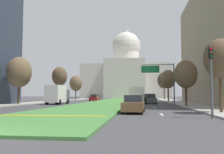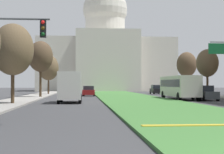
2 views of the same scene
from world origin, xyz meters
name	(u,v)px [view 2 (image 2 of 2)]	position (x,y,z in m)	size (l,w,h in m)	color
ground_plane	(124,97)	(0.00, 49.26, 0.00)	(260.00, 260.00, 0.00)	#3D3D3F
grass_median	(128,97)	(0.00, 44.34, 0.07)	(8.66, 88.67, 0.14)	#427A38
lane_dashes_right	(185,98)	(8.02, 43.57, 0.00)	(0.16, 61.01, 0.01)	silver
sidewalk_left	(25,99)	(-13.72, 39.41, 0.07)	(4.00, 88.67, 0.15)	#9E9991
capitol_building	(105,56)	(0.00, 97.67, 10.08)	(37.39, 25.07, 30.67)	beige
street_tree_left_mid	(13,50)	(-13.08, 27.73, 5.23)	(3.95, 3.95, 7.72)	#4C3823
street_tree_left_far	(41,57)	(-12.45, 45.33, 5.84)	(3.53, 3.53, 8.08)	#4C3823
street_tree_right_far	(207,63)	(12.57, 47.30, 5.13)	(3.40, 3.40, 7.29)	#4C3823
street_tree_left_distant	(48,68)	(-12.70, 60.48, 4.93)	(3.72, 3.72, 7.27)	#4C3823
street_tree_right_distant	(187,65)	(12.85, 59.59, 5.57)	(3.71, 3.71, 7.91)	#4C3823
sedan_midblock	(205,93)	(8.06, 35.18, 0.83)	(2.08, 4.71, 1.78)	#4C5156
sedan_distant	(89,91)	(-5.47, 52.27, 0.77)	(2.17, 4.32, 1.64)	maroon
sedan_far_horizon	(156,90)	(7.89, 63.66, 0.83)	(1.86, 4.60, 1.77)	black
box_truck_delivery	(70,87)	(-7.77, 30.91, 1.68)	(2.40, 6.40, 3.20)	#4C5156
city_bus	(179,85)	(5.66, 37.89, 1.77)	(2.62, 11.00, 2.95)	beige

